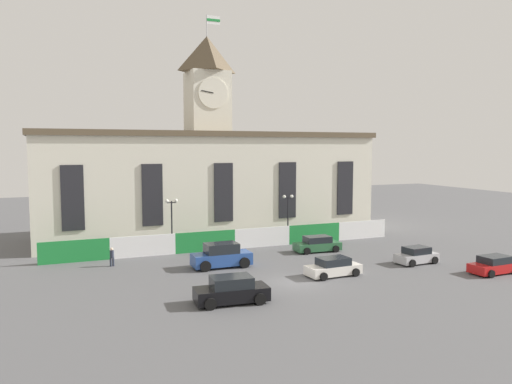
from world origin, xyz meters
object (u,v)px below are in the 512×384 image
object	(u,v)px
car_black_suv	(231,291)
car_blue_van	(221,256)
street_lamp_far_left	(288,208)
car_red_sedan	(495,265)
pedestrian	(112,256)
car_white_taxi	(333,267)
car_silver_hatch	(416,256)
car_green_wagon	(317,244)
street_lamp_far_right	(172,214)

from	to	relation	value
car_black_suv	car_blue_van	world-z (taller)	car_blue_van
street_lamp_far_left	car_blue_van	size ratio (longest dim) A/B	1.02
car_red_sedan	pedestrian	world-z (taller)	pedestrian
car_white_taxi	car_blue_van	bearing A→B (deg)	136.97
car_silver_hatch	car_red_sedan	world-z (taller)	car_silver_hatch
car_green_wagon	car_red_sedan	bearing A→B (deg)	128.17
car_black_suv	car_red_sedan	size ratio (longest dim) A/B	1.13
car_blue_van	pedestrian	world-z (taller)	car_blue_van
car_black_suv	car_green_wagon	xyz separation A→B (m)	(13.38, 12.19, -0.11)
street_lamp_far_right	car_black_suv	xyz separation A→B (m)	(-0.02, -17.54, -2.98)
car_black_suv	car_blue_van	size ratio (longest dim) A/B	0.99
street_lamp_far_right	car_blue_van	distance (m)	8.73
car_silver_hatch	car_red_sedan	distance (m)	6.35
street_lamp_far_left	car_silver_hatch	size ratio (longest dim) A/B	1.30
car_red_sedan	car_blue_van	distance (m)	22.70
car_black_suv	car_silver_hatch	xyz separation A→B (m)	(19.06, 4.38, -0.14)
street_lamp_far_left	pedestrian	xyz separation A→B (m)	(-18.92, -3.90, -2.87)
car_black_suv	pedestrian	bearing A→B (deg)	119.04
street_lamp_far_left	car_blue_van	xyz separation A→B (m)	(-10.21, -7.87, -2.80)
car_red_sedan	pedestrian	distance (m)	32.26
car_black_suv	pedestrian	distance (m)	14.97
street_lamp_far_left	car_white_taxi	size ratio (longest dim) A/B	1.14
street_lamp_far_left	car_blue_van	world-z (taller)	street_lamp_far_left
street_lamp_far_right	pedestrian	distance (m)	7.88
car_black_suv	car_red_sedan	xyz separation A→B (m)	(22.64, -0.86, -0.16)
car_black_suv	car_silver_hatch	bearing A→B (deg)	17.65
street_lamp_far_right	car_blue_van	xyz separation A→B (m)	(2.51, -7.87, -2.84)
car_black_suv	car_red_sedan	distance (m)	22.66
car_white_taxi	car_green_wagon	size ratio (longest dim) A/B	0.98
car_black_suv	pedestrian	xyz separation A→B (m)	(-6.17, 13.64, 0.06)
car_silver_hatch	car_red_sedan	size ratio (longest dim) A/B	0.90
car_green_wagon	pedestrian	world-z (taller)	pedestrian
street_lamp_far_right	pedestrian	xyz separation A→B (m)	(-6.20, -3.90, -2.91)
street_lamp_far_right	street_lamp_far_left	xyz separation A→B (m)	(12.72, 0.00, -0.04)
car_green_wagon	car_red_sedan	xyz separation A→B (m)	(9.26, -13.05, -0.05)
car_black_suv	car_green_wagon	bearing A→B (deg)	47.03
car_white_taxi	car_green_wagon	bearing A→B (deg)	65.34
car_black_suv	car_white_taxi	size ratio (longest dim) A/B	1.10
street_lamp_far_left	car_red_sedan	size ratio (longest dim) A/B	1.16
street_lamp_far_right	car_blue_van	bearing A→B (deg)	-72.31
car_silver_hatch	pedestrian	world-z (taller)	pedestrian
street_lamp_far_right	car_white_taxi	bearing A→B (deg)	-54.87
car_black_suv	car_red_sedan	world-z (taller)	car_black_suv
car_white_taxi	car_blue_van	xyz separation A→B (m)	(-7.39, 6.20, 0.27)
car_black_suv	street_lamp_far_left	bearing A→B (deg)	58.70
street_lamp_far_left	pedestrian	size ratio (longest dim) A/B	3.18
street_lamp_far_right	car_white_taxi	world-z (taller)	street_lamp_far_right
street_lamp_far_right	car_black_suv	distance (m)	17.79
car_green_wagon	car_red_sedan	world-z (taller)	car_green_wagon
pedestrian	car_green_wagon	bearing A→B (deg)	-106.80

